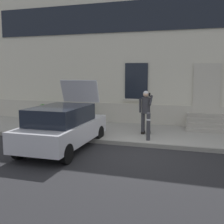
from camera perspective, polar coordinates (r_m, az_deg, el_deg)
The scene contains 10 objects.
ground_plane at distance 9.23m, azimuth 4.04°, elevation -8.45°, with size 80.00×80.00×0.00m, color #232326.
sidewalk at distance 11.86m, azimuth 7.26°, elevation -4.37°, with size 24.00×3.60×0.15m, color #99968E.
curb_edge at distance 10.09m, azimuth 5.31°, elevation -6.57°, with size 24.00×0.12×0.15m, color gray.
building_facade at distance 14.08m, azimuth 9.44°, elevation 12.49°, with size 24.00×1.52×7.50m.
entrance_stoop at distance 12.92m, azimuth 18.40°, elevation -2.28°, with size 1.56×1.28×0.64m.
hatchback_car_silver at distance 9.68m, azimuth -9.95°, elevation -2.89°, with size 1.83×4.08×2.34m.
bollard_near_person at distance 10.29m, azimuth 7.41°, elevation -2.67°, with size 0.15×0.15×1.04m.
person_on_phone at distance 11.20m, azimuth 6.87°, elevation 0.49°, with size 0.51×0.47×1.75m.
planter_olive at distance 14.78m, azimuth -13.79°, elevation 0.02°, with size 0.44×0.44×0.86m.
planter_charcoal at distance 13.78m, azimuth -5.22°, elevation -0.35°, with size 0.44×0.44×0.86m.
Camera 1 is at (2.07, -8.60, 2.63)m, focal length 44.99 mm.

